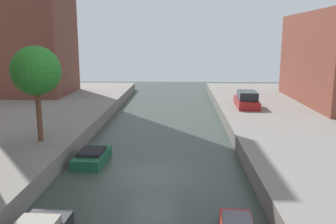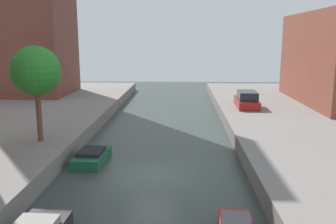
% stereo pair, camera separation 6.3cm
% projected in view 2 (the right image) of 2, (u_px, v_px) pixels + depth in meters
% --- Properties ---
extents(ground_plane, '(84.00, 84.00, 0.00)m').
position_uv_depth(ground_plane, '(152.00, 175.00, 19.08)').
color(ground_plane, '#333D38').
extents(street_tree_2, '(2.91, 2.91, 5.71)m').
position_uv_depth(street_tree_2, '(36.00, 71.00, 21.03)').
color(street_tree_2, brown).
rests_on(street_tree_2, quay_left).
extents(parked_car, '(2.00, 4.76, 1.45)m').
position_uv_depth(parked_car, '(247.00, 100.00, 32.64)').
color(parked_car, maroon).
rests_on(parked_car, quay_right).
extents(moored_boat_left_2, '(1.70, 3.26, 0.80)m').
position_uv_depth(moored_boat_left_2, '(92.00, 157.00, 20.90)').
color(moored_boat_left_2, '#195638').
rests_on(moored_boat_left_2, ground_plane).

